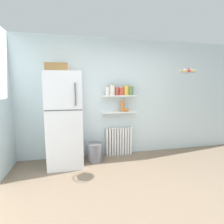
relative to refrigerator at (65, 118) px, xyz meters
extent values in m
plane|color=#7A6651|center=(1.17, -1.16, -0.95)|extent=(7.04, 7.04, 0.00)
cube|color=silver|center=(1.17, 0.39, 0.35)|extent=(7.04, 0.10, 2.60)
cube|color=silver|center=(0.00, 0.00, -0.03)|extent=(0.66, 0.68, 1.83)
cube|color=#262628|center=(0.00, -0.34, 0.20)|extent=(0.65, 0.01, 0.01)
cylinder|color=#4C4C51|center=(0.22, -0.36, 0.48)|extent=(0.02, 0.02, 0.40)
cube|color=olive|center=(-0.10, 0.00, 0.96)|extent=(0.40, 0.47, 0.14)
cube|color=white|center=(0.89, 0.26, -0.63)|extent=(0.04, 0.12, 0.64)
cube|color=white|center=(0.95, 0.26, -0.63)|extent=(0.04, 0.12, 0.64)
cube|color=white|center=(1.01, 0.26, -0.63)|extent=(0.04, 0.12, 0.64)
cube|color=white|center=(1.07, 0.26, -0.63)|extent=(0.04, 0.12, 0.64)
cube|color=white|center=(1.13, 0.26, -0.63)|extent=(0.04, 0.12, 0.64)
cube|color=white|center=(1.19, 0.26, -0.63)|extent=(0.04, 0.12, 0.64)
cube|color=white|center=(1.26, 0.26, -0.63)|extent=(0.04, 0.12, 0.64)
cube|color=white|center=(1.32, 0.26, -0.63)|extent=(0.04, 0.12, 0.64)
cube|color=white|center=(1.38, 0.26, -0.63)|extent=(0.04, 0.12, 0.64)
cube|color=white|center=(1.44, 0.26, -0.63)|extent=(0.04, 0.12, 0.64)
cube|color=white|center=(1.16, 0.23, 0.05)|extent=(0.77, 0.22, 0.02)
cube|color=white|center=(1.16, 0.23, 0.41)|extent=(0.77, 0.22, 0.02)
cylinder|color=silver|center=(0.90, 0.23, 0.52)|extent=(0.09, 0.09, 0.18)
cylinder|color=gray|center=(0.90, 0.23, 0.62)|extent=(0.08, 0.08, 0.02)
cylinder|color=silver|center=(1.01, 0.23, 0.54)|extent=(0.11, 0.11, 0.22)
cylinder|color=gray|center=(1.01, 0.23, 0.66)|extent=(0.10, 0.10, 0.02)
cylinder|color=#C64C38|center=(1.11, 0.23, 0.51)|extent=(0.08, 0.08, 0.17)
cylinder|color=gray|center=(1.11, 0.23, 0.61)|extent=(0.07, 0.07, 0.02)
cylinder|color=#C64C38|center=(1.22, 0.23, 0.51)|extent=(0.11, 0.11, 0.17)
cylinder|color=gray|center=(1.22, 0.23, 0.60)|extent=(0.10, 0.10, 0.02)
cylinder|color=yellow|center=(1.32, 0.23, 0.53)|extent=(0.11, 0.11, 0.21)
cylinder|color=gray|center=(1.32, 0.23, 0.64)|extent=(0.10, 0.10, 0.02)
cylinder|color=#5B7F4C|center=(1.43, 0.23, 0.52)|extent=(0.11, 0.11, 0.19)
cylinder|color=gray|center=(1.43, 0.23, 0.62)|extent=(0.10, 0.10, 0.02)
cylinder|color=#CC7033|center=(1.24, 0.23, 0.19)|extent=(0.08, 0.08, 0.25)
ellipsoid|color=orange|center=(1.32, 0.23, 0.10)|extent=(0.15, 0.15, 0.07)
cylinder|color=slate|center=(0.58, 0.00, -0.75)|extent=(0.31, 0.31, 0.40)
torus|color=#B2B2B7|center=(2.48, -0.25, 0.94)|extent=(0.35, 0.35, 0.01)
cylinder|color=#A8A8AD|center=(2.48, -0.25, 0.90)|extent=(0.28, 0.28, 0.01)
sphere|color=red|center=(2.54, -0.24, 0.94)|extent=(0.07, 0.07, 0.07)
sphere|color=gold|center=(2.43, -0.18, 0.94)|extent=(0.08, 0.08, 0.08)
sphere|color=red|center=(2.46, -0.33, 0.94)|extent=(0.07, 0.07, 0.07)
ellipsoid|color=yellow|center=(2.52, -0.28, 0.93)|extent=(0.17, 0.13, 0.05)
camera|label=1|loc=(0.20, -3.46, 0.60)|focal=27.75mm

